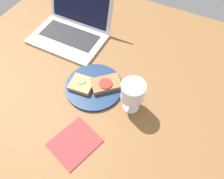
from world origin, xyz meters
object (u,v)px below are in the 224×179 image
(plate, at_px, (94,87))
(laptop, at_px, (72,27))
(sandwich_with_cucumber, at_px, (82,84))
(wine_glass, at_px, (133,93))
(napkin, at_px, (75,143))
(sandwich_with_tomato, at_px, (106,84))

(plate, distance_m, laptop, 0.35)
(plate, relative_size, sandwich_with_cucumber, 2.35)
(plate, bearing_deg, wine_glass, -4.99)
(sandwich_with_cucumber, relative_size, napkin, 0.65)
(sandwich_with_cucumber, xyz_separation_m, laptop, (-0.21, 0.26, 0.02))
(wine_glass, height_order, napkin, wine_glass)
(sandwich_with_cucumber, relative_size, sandwich_with_tomato, 0.73)
(sandwich_with_cucumber, xyz_separation_m, napkin, (0.10, -0.21, -0.02))
(napkin, bearing_deg, laptop, 123.34)
(wine_glass, distance_m, napkin, 0.26)
(sandwich_with_tomato, bearing_deg, sandwich_with_cucumber, -152.46)
(napkin, bearing_deg, sandwich_with_cucumber, 115.17)
(plate, relative_size, wine_glass, 1.67)
(sandwich_with_tomato, distance_m, laptop, 0.36)
(plate, height_order, napkin, plate)
(sandwich_with_cucumber, distance_m, laptop, 0.33)
(plate, xyz_separation_m, napkin, (0.06, -0.24, -0.00))
(laptop, relative_size, napkin, 2.22)
(plate, distance_m, sandwich_with_cucumber, 0.05)
(wine_glass, height_order, laptop, laptop)
(wine_glass, bearing_deg, sandwich_with_tomato, 163.70)
(napkin, bearing_deg, sandwich_with_tomato, 93.06)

